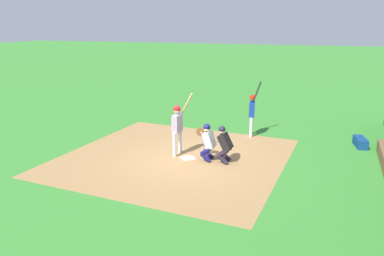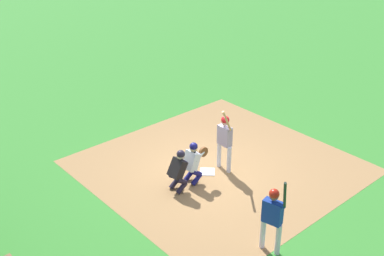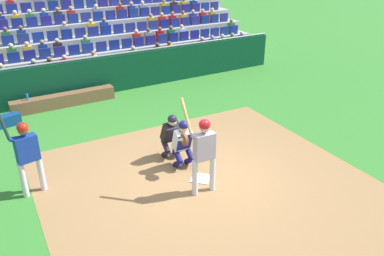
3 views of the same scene
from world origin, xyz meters
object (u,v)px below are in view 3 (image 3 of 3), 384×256
(water_bottle_on_bench, at_px, (27,97))
(on_deck_batter, at_px, (26,151))
(equipment_duffel_bag, at_px, (4,121))
(home_plate_marker, at_px, (200,178))
(dugout_bench, at_px, (64,100))
(batter_at_plate, at_px, (204,148))
(catcher_crouching, at_px, (183,142))
(home_plate_umpire, at_px, (171,134))

(water_bottle_on_bench, distance_m, on_deck_batter, 5.05)
(water_bottle_on_bench, xyz_separation_m, equipment_duffel_bag, (0.88, 0.78, -0.38))
(home_plate_marker, distance_m, dugout_bench, 6.55)
(home_plate_marker, xyz_separation_m, equipment_duffel_bag, (3.60, -5.61, 0.15))
(batter_at_plate, bearing_deg, catcher_crouching, -97.03)
(home_plate_marker, height_order, water_bottle_on_bench, water_bottle_on_bench)
(home_plate_umpire, distance_m, equipment_duffel_bag, 5.61)
(batter_at_plate, xyz_separation_m, home_plate_umpire, (-0.13, -1.74, -0.43))
(on_deck_batter, bearing_deg, home_plate_marker, 157.92)
(batter_at_plate, height_order, home_plate_umpire, batter_at_plate)
(home_plate_umpire, distance_m, water_bottle_on_bench, 5.76)
(catcher_crouching, distance_m, water_bottle_on_bench, 6.29)
(catcher_crouching, bearing_deg, on_deck_batter, -12.26)
(water_bottle_on_bench, bearing_deg, on_deck_batter, 80.92)
(home_plate_umpire, bearing_deg, catcher_crouching, 91.23)
(dugout_bench, xyz_separation_m, equipment_duffel_bag, (2.02, 0.74, -0.05))
(dugout_bench, bearing_deg, catcher_crouching, 104.75)
(home_plate_marker, relative_size, equipment_duffel_bag, 0.46)
(home_plate_marker, height_order, on_deck_batter, on_deck_batter)
(catcher_crouching, bearing_deg, dugout_bench, -75.25)
(dugout_bench, bearing_deg, home_plate_umpire, 106.21)
(equipment_duffel_bag, bearing_deg, catcher_crouching, 114.04)
(home_plate_marker, bearing_deg, on_deck_batter, -22.08)
(dugout_bench, distance_m, water_bottle_on_bench, 1.19)
(home_plate_marker, distance_m, water_bottle_on_bench, 6.96)
(home_plate_umpire, height_order, water_bottle_on_bench, home_plate_umpire)
(batter_at_plate, relative_size, catcher_crouching, 1.69)
(catcher_crouching, relative_size, on_deck_batter, 0.59)
(catcher_crouching, bearing_deg, home_plate_umpire, -88.77)
(home_plate_umpire, distance_m, on_deck_batter, 3.44)
(home_plate_marker, bearing_deg, dugout_bench, -76.04)
(batter_at_plate, bearing_deg, on_deck_batter, -30.13)
(home_plate_umpire, xyz_separation_m, dugout_bench, (1.48, -5.09, -0.47))
(home_plate_marker, xyz_separation_m, home_plate_umpire, (0.10, -1.26, 0.68))
(dugout_bench, bearing_deg, equipment_duffel_bag, 20.08)
(equipment_duffel_bag, height_order, on_deck_batter, on_deck_batter)
(dugout_bench, xyz_separation_m, on_deck_batter, (1.94, 4.92, 0.86))
(home_plate_marker, bearing_deg, equipment_duffel_bag, -57.30)
(catcher_crouching, relative_size, dugout_bench, 0.37)
(home_plate_marker, height_order, batter_at_plate, batter_at_plate)
(batter_at_plate, distance_m, on_deck_batter, 3.80)
(catcher_crouching, xyz_separation_m, on_deck_batter, (3.43, -0.75, 0.36))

